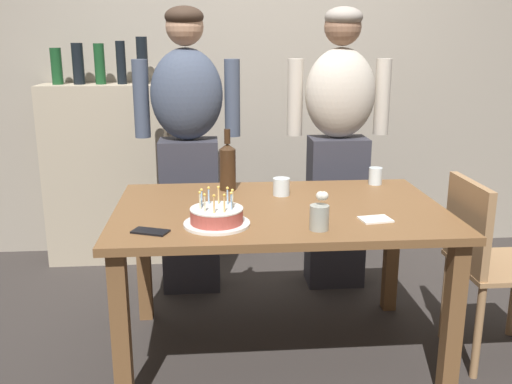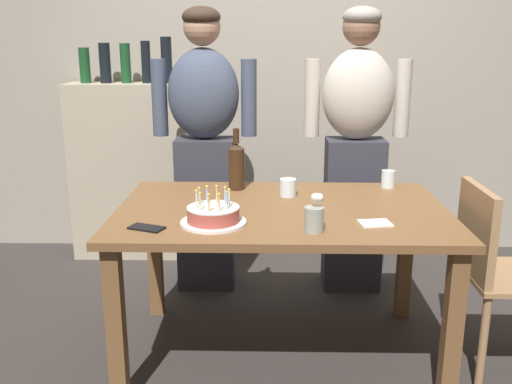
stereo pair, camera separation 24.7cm
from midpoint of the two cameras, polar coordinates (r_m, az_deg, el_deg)
name	(u,v)px [view 1 (the left image)]	position (r m, az deg, el deg)	size (l,w,h in m)	color
ground_plane	(278,351)	(2.90, -0.31, -15.72)	(10.00, 10.00, 0.00)	#332D2B
back_wall	(253,66)	(4.04, -2.05, 12.47)	(5.20, 0.10, 2.60)	#9E9384
dining_table	(279,227)	(2.63, -0.33, -3.60)	(1.50, 0.96, 0.74)	brown
birthday_cake	(217,217)	(2.36, -6.98, -2.55)	(0.28, 0.28, 0.15)	white
water_glass_near	(375,176)	(3.04, 9.63, 1.57)	(0.07, 0.07, 0.09)	silver
water_glass_far	(281,187)	(2.79, 0.02, 0.50)	(0.08, 0.08, 0.09)	silver
wine_bottle	(228,166)	(2.88, -5.33, 2.62)	(0.08, 0.08, 0.31)	#382314
cell_phone	(150,232)	(2.33, -13.57, -3.92)	(0.14, 0.07, 0.01)	black
napkin_stack	(375,219)	(2.44, 9.07, -2.78)	(0.13, 0.10, 0.01)	white
flower_vase	(320,215)	(2.28, 3.33, -2.33)	(0.08, 0.08, 0.16)	#999E93
person_man_bearded	(188,148)	(3.35, -8.91, 4.40)	(0.61, 0.27, 1.66)	#33333D
person_woman_cardigan	(338,145)	(3.40, 6.19, 4.65)	(0.61, 0.27, 1.66)	#33333D
dining_chair	(485,255)	(2.80, 19.68, -6.06)	(0.42, 0.42, 0.87)	#A37A51
shelf_cabinet	(107,172)	(3.99, -16.42, 1.92)	(0.80, 0.30, 1.50)	tan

